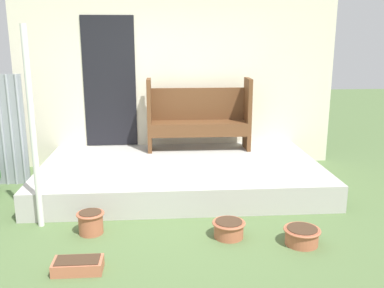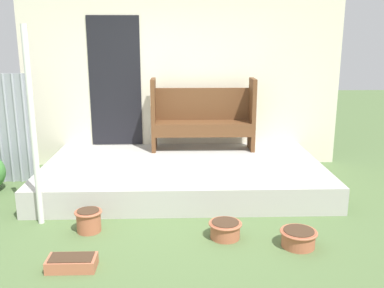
{
  "view_description": "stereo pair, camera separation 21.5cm",
  "coord_description": "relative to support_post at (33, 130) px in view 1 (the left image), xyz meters",
  "views": [
    {
      "loc": [
        -0.11,
        -4.55,
        2.02
      ],
      "look_at": [
        0.26,
        0.38,
        0.78
      ],
      "focal_mm": 40.0,
      "sensor_mm": 36.0,
      "label": 1
    },
    {
      "loc": [
        0.1,
        -4.56,
        2.02
      ],
      "look_at": [
        0.26,
        0.38,
        0.78
      ],
      "focal_mm": 40.0,
      "sensor_mm": 36.0,
      "label": 2
    }
  ],
  "objects": [
    {
      "name": "ground_plane",
      "position": [
        1.44,
        0.08,
        -1.08
      ],
      "size": [
        24.0,
        24.0,
        0.0
      ],
      "primitive_type": "plane",
      "color": "#516B3D"
    },
    {
      "name": "house_wall",
      "position": [
        1.56,
        2.3,
        0.23
      ],
      "size": [
        5.0,
        0.08,
        2.6
      ],
      "color": "beige",
      "rests_on": "ground_plane"
    },
    {
      "name": "flower_pot_left",
      "position": [
        0.58,
        -0.23,
        -0.94
      ],
      "size": [
        0.29,
        0.29,
        0.24
      ],
      "color": "#B26042",
      "rests_on": "ground_plane"
    },
    {
      "name": "support_post",
      "position": [
        0.0,
        0.0,
        0.0
      ],
      "size": [
        0.06,
        0.06,
        2.15
      ],
      "color": "white",
      "rests_on": "ground_plane"
    },
    {
      "name": "flower_pot_right",
      "position": [
        2.72,
        -0.64,
        -0.98
      ],
      "size": [
        0.37,
        0.37,
        0.17
      ],
      "color": "#B26042",
      "rests_on": "ground_plane"
    },
    {
      "name": "flower_pot_middle",
      "position": [
        2.02,
        -0.43,
        -0.98
      ],
      "size": [
        0.35,
        0.35,
        0.18
      ],
      "color": "#B26042",
      "rests_on": "ground_plane"
    },
    {
      "name": "planter_box_rect",
      "position": [
        0.58,
        -1.0,
        -1.02
      ],
      "size": [
        0.44,
        0.23,
        0.12
      ],
      "color": "#B76647",
      "rests_on": "ground_plane"
    },
    {
      "name": "bench",
      "position": [
        1.92,
        1.93,
        -0.2
      ],
      "size": [
        1.56,
        0.41,
        1.09
      ],
      "rotation": [
        0.0,
        0.0,
        -0.01
      ],
      "color": "brown",
      "rests_on": "porch_slab"
    },
    {
      "name": "porch_slab",
      "position": [
        1.6,
        1.17,
        -0.91
      ],
      "size": [
        3.8,
        2.19,
        0.33
      ],
      "color": "#B2AFA8",
      "rests_on": "ground_plane"
    }
  ]
}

